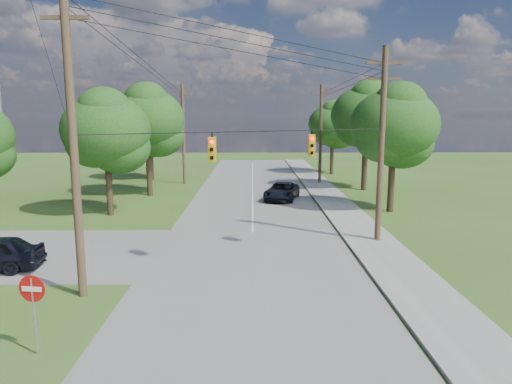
{
  "coord_description": "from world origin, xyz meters",
  "views": [
    {
      "loc": [
        1.98,
        -16.44,
        6.89
      ],
      "look_at": [
        2.15,
        5.0,
        3.3
      ],
      "focal_mm": 32.0,
      "sensor_mm": 36.0,
      "label": 1
    }
  ],
  "objects_px": {
    "pole_north_w": "(183,133)",
    "do_not_enter_sign": "(33,297)",
    "pole_ne": "(381,143)",
    "car_main_north": "(282,191)",
    "pole_north_e": "(321,133)",
    "pole_sw": "(73,134)"
  },
  "relations": [
    {
      "from": "pole_north_e",
      "to": "do_not_enter_sign",
      "type": "relative_size",
      "value": 4.14
    },
    {
      "from": "pole_north_e",
      "to": "car_main_north",
      "type": "distance_m",
      "value": 11.16
    },
    {
      "from": "pole_ne",
      "to": "pole_north_e",
      "type": "distance_m",
      "value": 22.0
    },
    {
      "from": "pole_ne",
      "to": "pole_north_w",
      "type": "bearing_deg",
      "value": 122.29
    },
    {
      "from": "pole_north_w",
      "to": "do_not_enter_sign",
      "type": "distance_m",
      "value": 34.18
    },
    {
      "from": "pole_sw",
      "to": "pole_ne",
      "type": "relative_size",
      "value": 1.14
    },
    {
      "from": "pole_north_w",
      "to": "do_not_enter_sign",
      "type": "height_order",
      "value": "pole_north_w"
    },
    {
      "from": "pole_ne",
      "to": "do_not_enter_sign",
      "type": "bearing_deg",
      "value": -137.78
    },
    {
      "from": "pole_ne",
      "to": "car_main_north",
      "type": "bearing_deg",
      "value": 109.32
    },
    {
      "from": "pole_north_w",
      "to": "do_not_enter_sign",
      "type": "bearing_deg",
      "value": -88.87
    },
    {
      "from": "pole_north_e",
      "to": "car_main_north",
      "type": "relative_size",
      "value": 1.97
    },
    {
      "from": "pole_north_w",
      "to": "do_not_enter_sign",
      "type": "xyz_separation_m",
      "value": [
        0.67,
        -34.0,
        -3.37
      ]
    },
    {
      "from": "pole_north_e",
      "to": "pole_north_w",
      "type": "height_order",
      "value": "same"
    },
    {
      "from": "pole_sw",
      "to": "car_main_north",
      "type": "height_order",
      "value": "pole_sw"
    },
    {
      "from": "pole_north_e",
      "to": "do_not_enter_sign",
      "type": "xyz_separation_m",
      "value": [
        -13.23,
        -34.0,
        -3.37
      ]
    },
    {
      "from": "do_not_enter_sign",
      "to": "car_main_north",
      "type": "bearing_deg",
      "value": 78.3
    },
    {
      "from": "pole_north_w",
      "to": "car_main_north",
      "type": "distance_m",
      "value": 13.9
    },
    {
      "from": "pole_north_e",
      "to": "pole_north_w",
      "type": "distance_m",
      "value": 13.9
    },
    {
      "from": "pole_sw",
      "to": "do_not_enter_sign",
      "type": "xyz_separation_m",
      "value": [
        0.27,
        -4.4,
        -4.47
      ]
    },
    {
      "from": "do_not_enter_sign",
      "to": "pole_north_w",
      "type": "bearing_deg",
      "value": 98.89
    },
    {
      "from": "pole_sw",
      "to": "do_not_enter_sign",
      "type": "height_order",
      "value": "pole_sw"
    },
    {
      "from": "pole_sw",
      "to": "car_main_north",
      "type": "relative_size",
      "value": 2.36
    }
  ]
}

